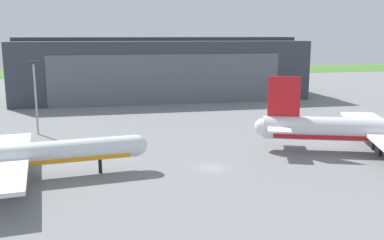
{
  "coord_description": "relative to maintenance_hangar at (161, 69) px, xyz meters",
  "views": [
    {
      "loc": [
        -17.13,
        -65.29,
        21.33
      ],
      "look_at": [
        0.84,
        19.39,
        4.17
      ],
      "focal_mm": 40.48,
      "sensor_mm": 36.0,
      "label": 1
    }
  ],
  "objects": [
    {
      "name": "ground_plane",
      "position": [
        -3.22,
        -82.58,
        -9.75
      ],
      "size": [
        440.0,
        440.0,
        0.0
      ],
      "primitive_type": "plane",
      "color": "slate"
    },
    {
      "name": "grass_field_strip",
      "position": [
        -3.22,
        106.71,
        -9.71
      ],
      "size": [
        440.0,
        56.0,
        0.08
      ],
      "primitive_type": "cube",
      "color": "#45772E",
      "rests_on": "ground_plane"
    },
    {
      "name": "maintenance_hangar",
      "position": [
        0.0,
        0.0,
        0.0
      ],
      "size": [
        94.32,
        33.36,
        20.42
      ],
      "color": "#383D47",
      "rests_on": "ground_plane"
    },
    {
      "name": "airliner_near_right",
      "position": [
        -33.41,
        -82.93,
        -5.95
      ],
      "size": [
        39.49,
        31.96,
        11.6
      ],
      "color": "silver",
      "rests_on": "ground_plane"
    },
    {
      "name": "apron_light_mast",
      "position": [
        -34.08,
        -51.18,
        -0.22
      ],
      "size": [
        2.4,
        0.5,
        15.93
      ],
      "color": "#99999E",
      "rests_on": "ground_plane"
    }
  ]
}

